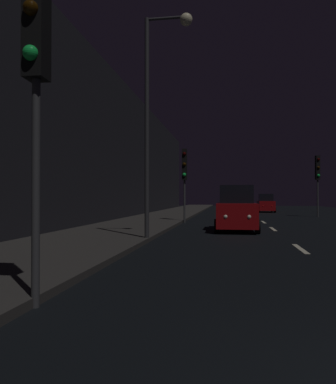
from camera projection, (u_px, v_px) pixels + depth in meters
ground at (260, 220)px, 26.85m from camera, size 26.62×84.00×0.02m
sidewalk_left at (160, 217)px, 27.97m from camera, size 4.40×84.00×0.15m
building_facade_left at (112, 148)px, 24.98m from camera, size 0.80×63.00×9.61m
lane_centerline at (267, 225)px, 21.43m from camera, size 0.16×34.39×0.01m
traffic_light_far_right at (318, 172)px, 30.17m from camera, size 0.35×0.48×4.85m
traffic_light_near_left at (36, 44)px, 5.51m from camera, size 0.32×0.46×5.19m
traffic_light_far_left at (184, 170)px, 23.29m from camera, size 0.33×0.47×4.52m
streetlamp_overhead at (159, 94)px, 13.46m from camera, size 1.70×0.44×8.01m
car_approaching_headlights at (236, 210)px, 17.96m from camera, size 1.95×4.21×2.12m
car_distant_taillights at (266, 204)px, 39.53m from camera, size 1.74×3.76×1.89m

